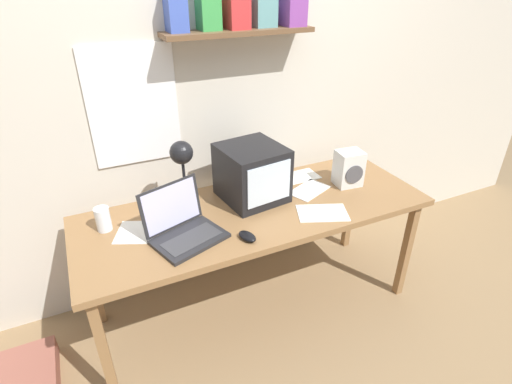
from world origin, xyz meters
name	(u,v)px	position (x,y,z in m)	size (l,w,h in m)	color
ground_plane	(256,305)	(0.00, 0.00, 0.00)	(12.00, 12.00, 0.00)	#8E704D
back_wall	(220,79)	(0.00, 0.47, 1.31)	(5.60, 0.24, 2.60)	beige
corner_desk	(256,217)	(0.00, 0.00, 0.66)	(1.90, 0.69, 0.72)	olive
crt_monitor	(252,173)	(0.03, 0.12, 0.87)	(0.36, 0.38, 0.30)	black
laptop	(182,225)	(-0.43, -0.08, 0.78)	(0.39, 0.36, 0.25)	#232326
desk_lamp	(182,158)	(-0.34, 0.16, 1.01)	(0.13, 0.18, 0.39)	black
juice_glass	(103,220)	(-0.76, 0.14, 0.77)	(0.07, 0.07, 0.12)	white
space_heater	(349,168)	(0.61, 0.01, 0.82)	(0.16, 0.14, 0.21)	silver
computer_mouse	(247,236)	(-0.16, -0.24, 0.73)	(0.09, 0.12, 0.03)	black
open_notebook	(136,232)	(-0.63, 0.05, 0.72)	(0.25, 0.25, 0.00)	silver
loose_paper_near_monitor	(298,177)	(0.39, 0.22, 0.72)	(0.26, 0.15, 0.00)	white
printed_handout	(322,213)	(0.30, -0.20, 0.72)	(0.31, 0.26, 0.00)	white
loose_paper_near_laptop	(309,190)	(0.37, 0.05, 0.72)	(0.28, 0.23, 0.00)	white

